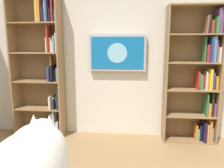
% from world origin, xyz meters
% --- Properties ---
extents(wall_back, '(4.52, 0.06, 2.70)m').
position_xyz_m(wall_back, '(0.00, -2.23, 1.35)').
color(wall_back, silver).
rests_on(wall_back, ground).
extents(bookshelf_left, '(0.76, 0.28, 1.96)m').
position_xyz_m(bookshelf_left, '(-1.24, -2.06, 0.97)').
color(bookshelf_left, '#937047').
rests_on(bookshelf_left, ground).
extents(bookshelf_right, '(0.76, 0.28, 2.18)m').
position_xyz_m(bookshelf_right, '(1.07, -2.06, 1.07)').
color(bookshelf_right, '#937047').
rests_on(bookshelf_right, ground).
extents(wall_mounted_tv, '(0.85, 0.07, 0.55)m').
position_xyz_m(wall_mounted_tv, '(-0.07, -2.15, 1.30)').
color(wall_mounted_tv, '#B7B7BC').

